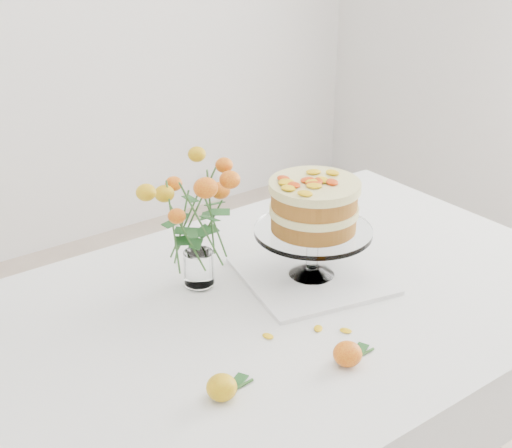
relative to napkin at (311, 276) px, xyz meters
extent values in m
cube|color=tan|center=(-0.11, -0.03, -0.03)|extent=(1.40, 0.90, 0.04)
cylinder|color=tan|center=(0.51, 0.34, -0.41)|extent=(0.06, 0.06, 0.71)
cube|color=white|center=(-0.11, -0.03, -0.01)|extent=(1.42, 0.92, 0.01)
cube|color=white|center=(-0.11, 0.43, -0.11)|extent=(1.42, 0.01, 0.20)
cube|color=white|center=(0.60, -0.03, -0.11)|extent=(0.01, 0.92, 0.20)
cube|color=white|center=(0.00, 0.00, 0.00)|extent=(0.37, 0.37, 0.01)
cylinder|color=white|center=(0.00, 0.00, 0.07)|extent=(0.03, 0.03, 0.09)
cylinder|color=white|center=(0.00, 0.00, 0.12)|extent=(0.27, 0.27, 0.01)
cylinder|color=#A76225|center=(0.00, 0.00, 0.14)|extent=(0.25, 0.25, 0.04)
cylinder|color=#F9F8A1|center=(0.00, 0.00, 0.17)|extent=(0.26, 0.26, 0.02)
cylinder|color=#A76225|center=(0.00, 0.00, 0.20)|extent=(0.25, 0.25, 0.04)
cylinder|color=#F9F8A1|center=(0.00, 0.00, 0.23)|extent=(0.26, 0.26, 0.02)
cylinder|color=white|center=(-0.23, 0.12, 0.00)|extent=(0.06, 0.06, 0.01)
cylinder|color=white|center=(-0.23, 0.12, 0.04)|extent=(0.07, 0.07, 0.08)
ellipsoid|color=gold|center=(-0.41, -0.23, 0.02)|extent=(0.06, 0.06, 0.05)
cylinder|color=#305E25|center=(-0.37, -0.23, 0.00)|extent=(0.07, 0.01, 0.01)
ellipsoid|color=#BB2C09|center=(-0.16, -0.29, 0.02)|extent=(0.06, 0.06, 0.05)
cylinder|color=#305E25|center=(-0.12, -0.29, 0.00)|extent=(0.07, 0.01, 0.01)
ellipsoid|color=yellow|center=(-0.23, -0.13, 0.00)|extent=(0.03, 0.02, 0.00)
ellipsoid|color=yellow|center=(-0.13, -0.17, 0.00)|extent=(0.03, 0.02, 0.00)
ellipsoid|color=yellow|center=(-0.09, -0.21, 0.00)|extent=(0.03, 0.02, 0.00)
camera|label=1|loc=(-0.97, -1.08, 0.82)|focal=50.00mm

